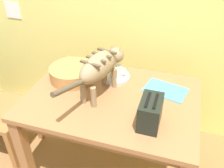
{
  "coord_description": "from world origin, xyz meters",
  "views": [
    {
      "loc": [
        0.33,
        -0.12,
        1.73
      ],
      "look_at": [
        -0.07,
        1.15,
        0.83
      ],
      "focal_mm": 39.7,
      "sensor_mm": 36.0,
      "label": 1
    }
  ],
  "objects": [
    {
      "name": "book_stack",
      "position": [
        -0.45,
        1.4,
        0.76
      ],
      "size": [
        0.2,
        0.15,
        0.08
      ],
      "color": "#378FC8",
      "rests_on": "dining_table"
    },
    {
      "name": "saucer_bowl",
      "position": [
        -0.1,
        1.37,
        0.74
      ],
      "size": [
        0.21,
        0.21,
        0.03
      ],
      "primitive_type": "cylinder",
      "color": "beige",
      "rests_on": "dining_table"
    },
    {
      "name": "dining_table",
      "position": [
        -0.07,
        1.15,
        0.63
      ],
      "size": [
        1.15,
        0.82,
        0.73
      ],
      "color": "#92613B",
      "rests_on": "ground_plane"
    },
    {
      "name": "cat",
      "position": [
        -0.15,
        1.18,
        0.93
      ],
      "size": [
        0.23,
        0.69,
        0.3
      ],
      "rotation": [
        0.0,
        0.0,
        -0.23
      ],
      "color": "#8A7251",
      "rests_on": "dining_table"
    },
    {
      "name": "toaster",
      "position": [
        0.22,
        0.97,
        0.81
      ],
      "size": [
        0.12,
        0.2,
        0.18
      ],
      "color": "black",
      "rests_on": "dining_table"
    },
    {
      "name": "wicker_basket",
      "position": [
        -0.41,
        1.28,
        0.78
      ],
      "size": [
        0.33,
        0.33,
        0.1
      ],
      "color": "#B17740",
      "rests_on": "dining_table"
    },
    {
      "name": "coffee_mug",
      "position": [
        -0.1,
        1.37,
        0.8
      ],
      "size": [
        0.12,
        0.08,
        0.09
      ],
      "color": "silver",
      "rests_on": "saucer_bowl"
    },
    {
      "name": "magazine",
      "position": [
        0.27,
        1.33,
        0.73
      ],
      "size": [
        0.32,
        0.25,
        0.01
      ],
      "primitive_type": "cube",
      "rotation": [
        0.0,
        0.0,
        -0.24
      ],
      "color": "#438CC9",
      "rests_on": "dining_table"
    }
  ]
}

